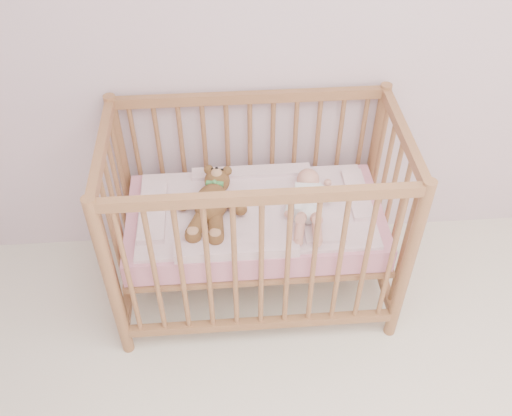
{
  "coord_description": "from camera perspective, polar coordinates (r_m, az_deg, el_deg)",
  "views": [
    {
      "loc": [
        -0.53,
        -0.35,
        2.43
      ],
      "look_at": [
        -0.39,
        1.55,
        0.62
      ],
      "focal_mm": 40.0,
      "sensor_mm": 36.0,
      "label": 1
    }
  ],
  "objects": [
    {
      "name": "crib",
      "position": [
        2.75,
        -0.08,
        -1.1
      ],
      "size": [
        1.36,
        0.76,
        1.0
      ],
      "primitive_type": null,
      "color": "#9D6542",
      "rests_on": "floor"
    },
    {
      "name": "baby",
      "position": [
        2.66,
        5.25,
        0.95
      ],
      "size": [
        0.3,
        0.52,
        0.12
      ],
      "primitive_type": null,
      "rotation": [
        0.0,
        0.0,
        -0.14
      ],
      "color": "white",
      "rests_on": "blanket"
    },
    {
      "name": "teddy_bear",
      "position": [
        2.63,
        -4.5,
        0.61
      ],
      "size": [
        0.43,
        0.54,
        0.14
      ],
      "primitive_type": null,
      "rotation": [
        0.0,
        0.0,
        -0.19
      ],
      "color": "brown",
      "rests_on": "blanket"
    },
    {
      "name": "mattress",
      "position": [
        2.76,
        -0.08,
        -1.32
      ],
      "size": [
        1.22,
        0.62,
        0.13
      ],
      "primitive_type": "cube",
      "color": "pink",
      "rests_on": "crib"
    },
    {
      "name": "blanket",
      "position": [
        2.7,
        -0.08,
        -0.19
      ],
      "size": [
        1.1,
        0.58,
        0.06
      ],
      "primitive_type": null,
      "color": "pink",
      "rests_on": "mattress"
    },
    {
      "name": "wall_back",
      "position": [
        2.64,
        8.16,
        18.98
      ],
      "size": [
        4.0,
        0.02,
        2.7
      ],
      "primitive_type": "cube",
      "color": "silver",
      "rests_on": "floor"
    }
  ]
}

